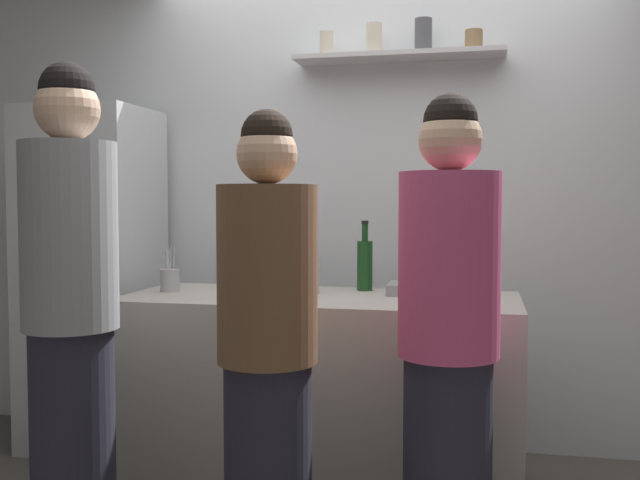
% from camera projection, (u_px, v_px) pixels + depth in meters
% --- Properties ---
extents(back_wall_assembly, '(4.80, 0.32, 2.60)m').
position_uv_depth(back_wall_assembly, '(385.00, 201.00, 3.92)').
color(back_wall_assembly, white).
rests_on(back_wall_assembly, ground).
extents(refrigerator, '(0.61, 0.61, 1.79)m').
position_uv_depth(refrigerator, '(93.00, 278.00, 3.88)').
color(refrigerator, silver).
rests_on(refrigerator, ground).
extents(counter, '(1.74, 0.72, 0.88)m').
position_uv_depth(counter, '(320.00, 394.00, 3.27)').
color(counter, '#B7B2A8').
rests_on(counter, ground).
extents(baking_pan, '(0.34, 0.24, 0.05)m').
position_uv_depth(baking_pan, '(426.00, 289.00, 3.30)').
color(baking_pan, gray).
rests_on(baking_pan, counter).
extents(utensil_holder, '(0.09, 0.09, 0.21)m').
position_uv_depth(utensil_holder, '(170.00, 280.00, 3.41)').
color(utensil_holder, '#B2B2B7').
rests_on(utensil_holder, counter).
extents(wine_bottle_pale_glass, '(0.07, 0.07, 0.29)m').
position_uv_depth(wine_bottle_pale_glass, '(449.00, 282.00, 2.83)').
color(wine_bottle_pale_glass, '#B2BFB2').
rests_on(wine_bottle_pale_glass, counter).
extents(wine_bottle_green_glass, '(0.07, 0.07, 0.33)m').
position_uv_depth(wine_bottle_green_glass, '(365.00, 264.00, 3.44)').
color(wine_bottle_green_glass, '#19471E').
rests_on(wine_bottle_green_glass, counter).
extents(wine_bottle_dark_glass, '(0.07, 0.07, 0.35)m').
position_uv_depth(wine_bottle_dark_glass, '(254.00, 260.00, 3.62)').
color(wine_bottle_dark_glass, black).
rests_on(wine_bottle_dark_glass, counter).
extents(water_bottle_plastic, '(0.09, 0.09, 0.23)m').
position_uv_depth(water_bottle_plastic, '(309.00, 271.00, 3.36)').
color(water_bottle_plastic, silver).
rests_on(water_bottle_plastic, counter).
extents(person_grey_hoodie, '(0.34, 0.34, 1.80)m').
position_uv_depth(person_grey_hoodie, '(71.00, 314.00, 2.62)').
color(person_grey_hoodie, '#262633').
rests_on(person_grey_hoodie, ground).
extents(person_pink_top, '(0.34, 0.34, 1.66)m').
position_uv_depth(person_pink_top, '(448.00, 345.00, 2.46)').
color(person_pink_top, '#262633').
rests_on(person_pink_top, ground).
extents(person_brown_jacket, '(0.34, 0.34, 1.61)m').
position_uv_depth(person_brown_jacket, '(268.00, 352.00, 2.47)').
color(person_brown_jacket, '#262633').
rests_on(person_brown_jacket, ground).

